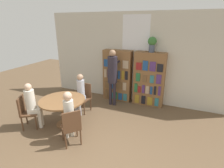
{
  "coord_description": "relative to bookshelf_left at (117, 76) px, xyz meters",
  "views": [
    {
      "loc": [
        1.55,
        -2.4,
        2.66
      ],
      "look_at": [
        -0.22,
        1.8,
        1.05
      ],
      "focal_mm": 28.0,
      "sensor_mm": 36.0,
      "label": 1
    }
  ],
  "objects": [
    {
      "name": "ground_plane",
      "position": [
        0.56,
        -3.1,
        -0.89
      ],
      "size": [
        16.0,
        16.0,
        0.0
      ],
      "primitive_type": "plane",
      "color": "brown"
    },
    {
      "name": "chair_near_camera",
      "position": [
        -1.53,
        -2.64,
        -0.39
      ],
      "size": [
        0.55,
        0.55,
        0.89
      ],
      "rotation": [
        0.0,
        0.0,
        -1.04
      ],
      "color": "brown",
      "rests_on": "ground_plane"
    },
    {
      "name": "seated_reader_back",
      "position": [
        -1.37,
        -2.54,
        -0.2
      ],
      "size": [
        0.4,
        0.37,
        1.23
      ],
      "rotation": [
        0.0,
        0.0,
        -1.04
      ],
      "color": "silver",
      "rests_on": "ground_plane"
    },
    {
      "name": "chair_left_side",
      "position": [
        -0.64,
        -1.23,
        -0.39
      ],
      "size": [
        0.44,
        0.44,
        0.89
      ],
      "rotation": [
        0.0,
        0.0,
        -3.23
      ],
      "color": "brown",
      "rests_on": "ground_plane"
    },
    {
      "name": "wall_back",
      "position": [
        0.56,
        0.19,
        0.62
      ],
      "size": [
        6.4,
        0.07,
        3.0
      ],
      "color": "beige",
      "rests_on": "ground_plane"
    },
    {
      "name": "chair_far_side",
      "position": [
        -0.02,
        -2.78,
        -0.39
      ],
      "size": [
        0.56,
        0.56,
        0.89
      ],
      "rotation": [
        0.0,
        0.0,
        0.85
      ],
      "color": "brown",
      "rests_on": "ground_plane"
    },
    {
      "name": "bookshelf_left",
      "position": [
        0.0,
        0.0,
        0.0
      ],
      "size": [
        0.99,
        0.34,
        1.78
      ],
      "color": "brown",
      "rests_on": "ground_plane"
    },
    {
      "name": "seated_reader_left",
      "position": [
        -0.65,
        -1.42,
        -0.2
      ],
      "size": [
        0.25,
        0.36,
        1.24
      ],
      "rotation": [
        0.0,
        0.0,
        -3.23
      ],
      "color": "#B2B7C6",
      "rests_on": "ground_plane"
    },
    {
      "name": "bookshelf_right",
      "position": [
        1.11,
        0.0,
        -0.0
      ],
      "size": [
        0.99,
        0.34,
        1.78
      ],
      "color": "brown",
      "rests_on": "ground_plane"
    },
    {
      "name": "reading_table",
      "position": [
        -0.72,
        -2.16,
        -0.27
      ],
      "size": [
        1.19,
        1.19,
        0.75
      ],
      "color": "brown",
      "rests_on": "ground_plane"
    },
    {
      "name": "librarian_standing",
      "position": [
        0.02,
        -0.5,
        0.26
      ],
      "size": [
        0.31,
        0.58,
        1.87
      ],
      "color": "#28232D",
      "rests_on": "ground_plane"
    },
    {
      "name": "seated_reader_right",
      "position": [
        -0.16,
        -2.65,
        -0.18
      ],
      "size": [
        0.39,
        0.38,
        1.26
      ],
      "rotation": [
        0.0,
        0.0,
        0.85
      ],
      "color": "silver",
      "rests_on": "ground_plane"
    },
    {
      "name": "flower_vase",
      "position": [
        1.13,
        0.0,
        1.17
      ],
      "size": [
        0.27,
        0.27,
        0.47
      ],
      "color": "#475166",
      "rests_on": "bookshelf_right"
    }
  ]
}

